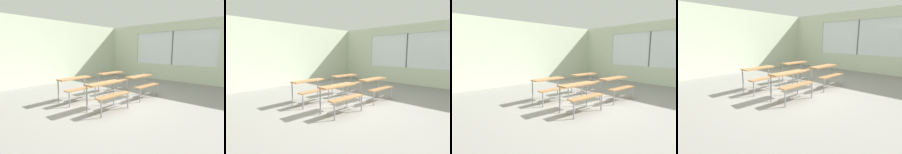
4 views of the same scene
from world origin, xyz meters
TOP-DOWN VIEW (x-y plane):
  - ground at (0.00, 0.00)m, footprint 10.00×9.00m
  - wall_back at (0.00, 4.50)m, footprint 10.00×0.12m
  - wall_right at (5.00, -0.13)m, footprint 0.12×9.00m
  - desk_bench_r0c0 at (-0.53, -0.16)m, footprint 1.12×0.63m
  - desk_bench_r0c1 at (1.14, -0.16)m, footprint 1.13×0.64m
  - desk_bench_r1c0 at (-0.59, 1.10)m, footprint 1.11×0.61m
  - desk_bench_r1c1 at (1.13, 1.14)m, footprint 1.13×0.64m

SIDE VIEW (x-z plane):
  - ground at x=0.00m, z-range -0.05..0.00m
  - desk_bench_r0c0 at x=-0.53m, z-range 0.19..0.93m
  - desk_bench_r0c1 at x=1.14m, z-range 0.19..0.93m
  - desk_bench_r1c0 at x=-0.59m, z-range 0.19..0.93m
  - desk_bench_r1c1 at x=1.13m, z-range 0.19..0.93m
  - wall_right at x=5.00m, z-range -0.05..2.95m
  - wall_back at x=0.00m, z-range 0.00..3.00m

